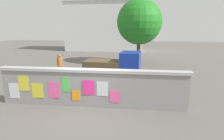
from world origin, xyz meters
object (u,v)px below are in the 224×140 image
(motorcycle, at_px, (50,77))
(tree_roadside, at_px, (139,22))
(bicycle_near, at_px, (153,86))
(person_walking, at_px, (60,63))
(auto_rickshaw_truck, at_px, (115,66))

(motorcycle, relative_size, tree_roadside, 0.32)
(bicycle_near, xyz_separation_m, tree_roadside, (-0.68, 7.83, 3.46))
(bicycle_near, bearing_deg, person_walking, 159.35)
(motorcycle, relative_size, bicycle_near, 1.11)
(bicycle_near, relative_size, person_walking, 1.06)
(bicycle_near, height_order, tree_roadside, tree_roadside)
(tree_roadside, bearing_deg, motorcycle, -127.01)
(bicycle_near, bearing_deg, auto_rickshaw_truck, 135.43)
(bicycle_near, bearing_deg, motorcycle, 173.25)
(auto_rickshaw_truck, distance_m, bicycle_near, 3.24)
(person_walking, bearing_deg, motorcycle, -89.06)
(tree_roadside, bearing_deg, bicycle_near, -85.01)
(motorcycle, bearing_deg, person_walking, 90.94)
(auto_rickshaw_truck, height_order, bicycle_near, auto_rickshaw_truck)
(motorcycle, bearing_deg, auto_rickshaw_truck, 21.99)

